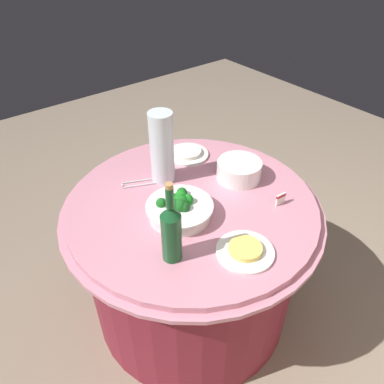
{
  "coord_description": "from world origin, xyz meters",
  "views": [
    {
      "loc": [
        0.78,
        0.98,
        1.76
      ],
      "look_at": [
        0.0,
        0.0,
        0.79
      ],
      "focal_mm": 34.32,
      "sensor_mm": 36.0,
      "label": 1
    }
  ],
  "objects_px": {
    "plate_stack": "(239,170)",
    "broccoli_bowl": "(180,208)",
    "wine_bottle": "(171,231)",
    "serving_tongs": "(138,183)",
    "food_plate_noodles": "(245,250)",
    "food_plate_rice": "(187,153)",
    "decorative_fruit_vase": "(162,152)",
    "label_placard_front": "(281,198)"
  },
  "relations": [
    {
      "from": "decorative_fruit_vase",
      "to": "serving_tongs",
      "type": "bearing_deg",
      "value": -17.67
    },
    {
      "from": "broccoli_bowl",
      "to": "wine_bottle",
      "type": "distance_m",
      "value": 0.24
    },
    {
      "from": "decorative_fruit_vase",
      "to": "food_plate_rice",
      "type": "relative_size",
      "value": 1.55
    },
    {
      "from": "broccoli_bowl",
      "to": "serving_tongs",
      "type": "xyz_separation_m",
      "value": [
        0.02,
        -0.3,
        -0.04
      ]
    },
    {
      "from": "food_plate_noodles",
      "to": "food_plate_rice",
      "type": "bearing_deg",
      "value": -110.33
    },
    {
      "from": "serving_tongs",
      "to": "plate_stack",
      "type": "bearing_deg",
      "value": 147.3
    },
    {
      "from": "broccoli_bowl",
      "to": "food_plate_rice",
      "type": "xyz_separation_m",
      "value": [
        -0.32,
        -0.36,
        -0.03
      ]
    },
    {
      "from": "broccoli_bowl",
      "to": "food_plate_noodles",
      "type": "xyz_separation_m",
      "value": [
        -0.07,
        0.32,
        -0.03
      ]
    },
    {
      "from": "food_plate_rice",
      "to": "label_placard_front",
      "type": "relative_size",
      "value": 4.0
    },
    {
      "from": "decorative_fruit_vase",
      "to": "food_plate_rice",
      "type": "xyz_separation_m",
      "value": [
        -0.22,
        -0.09,
        -0.14
      ]
    },
    {
      "from": "decorative_fruit_vase",
      "to": "food_plate_rice",
      "type": "bearing_deg",
      "value": -156.99
    },
    {
      "from": "serving_tongs",
      "to": "food_plate_rice",
      "type": "bearing_deg",
      "value": -170.57
    },
    {
      "from": "food_plate_rice",
      "to": "serving_tongs",
      "type": "bearing_deg",
      "value": 9.43
    },
    {
      "from": "wine_bottle",
      "to": "serving_tongs",
      "type": "distance_m",
      "value": 0.5
    },
    {
      "from": "decorative_fruit_vase",
      "to": "plate_stack",
      "type": "bearing_deg",
      "value": 142.27
    },
    {
      "from": "wine_bottle",
      "to": "serving_tongs",
      "type": "height_order",
      "value": "wine_bottle"
    },
    {
      "from": "plate_stack",
      "to": "broccoli_bowl",
      "type": "bearing_deg",
      "value": 6.44
    },
    {
      "from": "plate_stack",
      "to": "food_plate_noodles",
      "type": "height_order",
      "value": "plate_stack"
    },
    {
      "from": "plate_stack",
      "to": "food_plate_rice",
      "type": "xyz_separation_m",
      "value": [
        0.07,
        -0.31,
        -0.03
      ]
    },
    {
      "from": "plate_stack",
      "to": "label_placard_front",
      "type": "relative_size",
      "value": 3.82
    },
    {
      "from": "broccoli_bowl",
      "to": "plate_stack",
      "type": "xyz_separation_m",
      "value": [
        -0.38,
        -0.04,
        0.0
      ]
    },
    {
      "from": "broccoli_bowl",
      "to": "food_plate_rice",
      "type": "height_order",
      "value": "broccoli_bowl"
    },
    {
      "from": "broccoli_bowl",
      "to": "food_plate_noodles",
      "type": "bearing_deg",
      "value": 101.98
    },
    {
      "from": "wine_bottle",
      "to": "food_plate_noodles",
      "type": "relative_size",
      "value": 1.53
    },
    {
      "from": "wine_bottle",
      "to": "serving_tongs",
      "type": "xyz_separation_m",
      "value": [
        -0.14,
        -0.47,
        -0.12
      ]
    },
    {
      "from": "label_placard_front",
      "to": "food_plate_rice",
      "type": "bearing_deg",
      "value": -82.75
    },
    {
      "from": "wine_bottle",
      "to": "label_placard_front",
      "type": "xyz_separation_m",
      "value": [
        -0.55,
        0.04,
        -0.1
      ]
    },
    {
      "from": "serving_tongs",
      "to": "label_placard_front",
      "type": "relative_size",
      "value": 2.98
    },
    {
      "from": "wine_bottle",
      "to": "decorative_fruit_vase",
      "type": "relative_size",
      "value": 0.99
    },
    {
      "from": "wine_bottle",
      "to": "plate_stack",
      "type": "bearing_deg",
      "value": -159.02
    },
    {
      "from": "decorative_fruit_vase",
      "to": "wine_bottle",
      "type": "bearing_deg",
      "value": 59.11
    },
    {
      "from": "wine_bottle",
      "to": "food_plate_noodles",
      "type": "bearing_deg",
      "value": 145.78
    },
    {
      "from": "food_plate_noodles",
      "to": "plate_stack",
      "type": "bearing_deg",
      "value": -131.35
    },
    {
      "from": "decorative_fruit_vase",
      "to": "broccoli_bowl",
      "type": "bearing_deg",
      "value": 69.43
    },
    {
      "from": "wine_bottle",
      "to": "decorative_fruit_vase",
      "type": "distance_m",
      "value": 0.5
    },
    {
      "from": "broccoli_bowl",
      "to": "decorative_fruit_vase",
      "type": "relative_size",
      "value": 0.82
    },
    {
      "from": "plate_stack",
      "to": "serving_tongs",
      "type": "xyz_separation_m",
      "value": [
        0.4,
        -0.26,
        -0.04
      ]
    },
    {
      "from": "food_plate_noodles",
      "to": "broccoli_bowl",
      "type": "bearing_deg",
      "value": -78.02
    },
    {
      "from": "broccoli_bowl",
      "to": "wine_bottle",
      "type": "height_order",
      "value": "wine_bottle"
    },
    {
      "from": "decorative_fruit_vase",
      "to": "serving_tongs",
      "type": "relative_size",
      "value": 2.07
    },
    {
      "from": "food_plate_noodles",
      "to": "decorative_fruit_vase",
      "type": "bearing_deg",
      "value": -93.13
    },
    {
      "from": "wine_bottle",
      "to": "food_plate_rice",
      "type": "bearing_deg",
      "value": -132.3
    }
  ]
}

